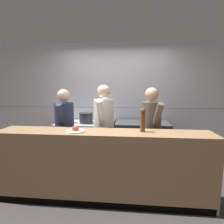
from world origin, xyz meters
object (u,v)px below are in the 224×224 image
Objects in this scene: pepper_mill at (143,120)px; chef_head_cook at (65,130)px; stock_pot at (66,117)px; braising_pot at (102,118)px; oven_range at (86,142)px; chef_sous at (104,128)px; sauce_pot at (86,118)px; plated_dish_main at (75,130)px; chef_line at (151,131)px.

pepper_mill is 1.42m from chef_head_cook.
braising_pot is at bearing 1.70° from stock_pot.
chef_sous is at bearing -54.68° from oven_range.
chef_sous is at bearing -54.57° from sauce_pot.
plated_dish_main is at bearing -111.80° from chef_sous.
braising_pot is at bearing 4.17° from sauce_pot.
stock_pot is 0.94× the size of sauce_pot.
chef_line is at bearing -28.15° from sauce_pot.
chef_sous is (0.91, -0.67, -0.05)m from stock_pot.
sauce_pot reaches higher than braising_pot.
oven_range is 0.89m from chef_head_cook.
oven_range is 0.67m from stock_pot.
sauce_pot is at bearing 67.27° from chef_head_cook.
pepper_mill is (1.13, -1.25, 0.75)m from oven_range.
chef_sous is 0.79m from chef_line.
chef_sous is (0.68, 0.03, 0.04)m from chef_head_cook.
pepper_mill reaches higher than stock_pot.
stock_pot is 1.07× the size of plated_dish_main.
stock_pot is 0.43m from sauce_pot.
plated_dish_main reaches higher than oven_range.
chef_line reaches higher than pepper_mill.
braising_pot is at bearing 121.63° from pepper_mill.
chef_sous is at bearing 139.13° from pepper_mill.
oven_range is at bearing 175.10° from braising_pot.
plated_dish_main reaches higher than stock_pot.
braising_pot is 0.77× the size of pepper_mill.
oven_range is 0.66m from braising_pot.
chef_sous is at bearing 63.63° from plated_dish_main.
pepper_mill is 0.20× the size of chef_sous.
plated_dish_main is at bearing -65.00° from stock_pot.
oven_range is 3.75× the size of pepper_mill.
oven_range is at bearing 98.77° from plated_dish_main.
chef_head_cook is (-1.30, 0.50, -0.30)m from pepper_mill.
braising_pot is 1.17m from chef_line.
chef_line is at bearing -5.31° from chef_head_cook.
plated_dish_main is (-0.17, -1.31, 0.05)m from braising_pot.
pepper_mill is (1.09, -1.20, 0.20)m from sauce_pot.
oven_range is 4.87× the size of braising_pot.
plated_dish_main is at bearing -81.23° from oven_range.
chef_head_cook is at bearing -102.83° from oven_range.
chef_line is at bearing 71.06° from pepper_mill.
sauce_pot is at bearing -56.01° from oven_range.
chef_sous reaches higher than plated_dish_main.
chef_sous is at bearing -36.46° from stock_pot.
pepper_mill is 0.20× the size of chef_line.
pepper_mill is (1.52, -1.20, 0.21)m from stock_pot.
stock_pot reaches higher than oven_range.
plated_dish_main is (0.17, -1.29, 0.05)m from sauce_pot.
oven_range is at bearing 123.99° from sauce_pot.
sauce_pot is 0.91× the size of pepper_mill.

